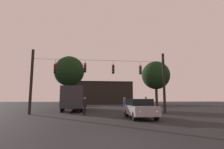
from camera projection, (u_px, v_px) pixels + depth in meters
ground_plane at (96, 108)px, 30.13m from camera, size 168.00×168.00×0.00m
overhead_signal_span at (100, 78)px, 19.17m from camera, size 14.40×0.44×6.64m
city_bus at (74, 97)px, 24.90m from camera, size 3.03×11.11×3.00m
car_near_right at (140, 108)px, 14.09m from camera, size 1.85×4.36×1.52m
car_far_left at (81, 102)px, 39.76m from camera, size 1.89×4.37×1.52m
pedestrian_crossing_left at (125, 105)px, 17.76m from camera, size 0.27×0.38×1.67m
pedestrian_crossing_center at (85, 105)px, 17.18m from camera, size 0.36×0.42×1.68m
pedestrian_crossing_right at (141, 105)px, 21.19m from camera, size 0.27×0.38×1.54m
pedestrian_near_bus at (146, 104)px, 18.19m from camera, size 0.24×0.36×1.77m
corner_building at (100, 93)px, 57.89m from camera, size 19.30×10.38×6.87m
tree_left_silhouette at (69, 71)px, 34.58m from camera, size 5.78×5.78×9.75m
tree_behind_building at (156, 75)px, 35.69m from camera, size 5.55×5.55×9.00m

